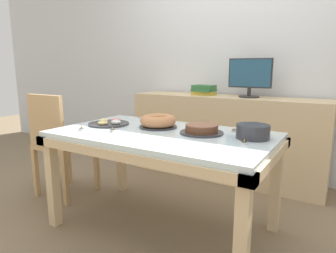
{
  "coord_description": "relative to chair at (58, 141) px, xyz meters",
  "views": [
    {
      "loc": [
        1.09,
        -1.72,
        1.16
      ],
      "look_at": [
        0.09,
        -0.07,
        0.78
      ],
      "focal_mm": 32.0,
      "sensor_mm": 36.0,
      "label": 1
    }
  ],
  "objects": [
    {
      "name": "tealight_near_front",
      "position": [
        0.62,
        0.38,
        0.21
      ],
      "size": [
        0.04,
        0.04,
        0.04
      ],
      "color": "silver",
      "rests_on": "dining_table"
    },
    {
      "name": "sideboard",
      "position": [
        1.09,
        1.23,
        -0.09
      ],
      "size": [
        2.01,
        0.44,
        0.87
      ],
      "color": "#D1B284",
      "rests_on": "ground"
    },
    {
      "name": "tealight_right_edge",
      "position": [
        1.52,
        0.28,
        0.21
      ],
      "size": [
        0.04,
        0.04,
        0.04
      ],
      "color": "silver",
      "rests_on": "dining_table"
    },
    {
      "name": "tealight_near_cakes",
      "position": [
        1.68,
        -0.02,
        0.21
      ],
      "size": [
        0.04,
        0.04,
        0.04
      ],
      "color": "silver",
      "rests_on": "dining_table"
    },
    {
      "name": "wall_back",
      "position": [
        1.09,
        1.53,
        0.78
      ],
      "size": [
        8.0,
        0.1,
        2.6
      ],
      "primitive_type": "cube",
      "color": "silver",
      "rests_on": "ground"
    },
    {
      "name": "cake_chocolate_round",
      "position": [
        1.34,
        0.12,
        0.23
      ],
      "size": [
        0.3,
        0.3,
        0.06
      ],
      "color": "#333338",
      "rests_on": "dining_table"
    },
    {
      "name": "ground_plane",
      "position": [
        1.09,
        0.01,
        -0.52
      ],
      "size": [
        12.0,
        12.0,
        0.0
      ],
      "primitive_type": "plane",
      "color": "#7A664C"
    },
    {
      "name": "dining_table",
      "position": [
        1.09,
        0.01,
        0.11
      ],
      "size": [
        1.54,
        0.9,
        0.72
      ],
      "color": "silver",
      "rests_on": "ground"
    },
    {
      "name": "pastry_platter",
      "position": [
        0.58,
        0.03,
        0.21
      ],
      "size": [
        0.32,
        0.32,
        0.04
      ],
      "color": "#333338",
      "rests_on": "dining_table"
    },
    {
      "name": "computer_monitor",
      "position": [
        1.33,
        1.23,
        0.54
      ],
      "size": [
        0.42,
        0.2,
        0.38
      ],
      "color": "#262628",
      "rests_on": "sideboard"
    },
    {
      "name": "tealight_centre",
      "position": [
        0.79,
        -0.16,
        0.21
      ],
      "size": [
        0.04,
        0.04,
        0.04
      ],
      "color": "silver",
      "rests_on": "dining_table"
    },
    {
      "name": "book_stack",
      "position": [
        0.84,
        1.23,
        0.4
      ],
      "size": [
        0.24,
        0.2,
        0.11
      ],
      "color": "#B29933",
      "rests_on": "sideboard"
    },
    {
      "name": "plate_stack",
      "position": [
        1.68,
        0.15,
        0.24
      ],
      "size": [
        0.21,
        0.21,
        0.09
      ],
      "color": "#333338",
      "rests_on": "dining_table"
    },
    {
      "name": "cake_golden_bundt",
      "position": [
        0.97,
        0.14,
        0.24
      ],
      "size": [
        0.28,
        0.28,
        0.09
      ],
      "color": "#333338",
      "rests_on": "dining_table"
    },
    {
      "name": "chair",
      "position": [
        0.0,
        0.0,
        0.0
      ],
      "size": [
        0.43,
        0.43,
        0.94
      ],
      "color": "tan",
      "rests_on": "ground"
    },
    {
      "name": "tealight_left_edge",
      "position": [
        0.56,
        -0.23,
        0.21
      ],
      "size": [
        0.04,
        0.04,
        0.04
      ],
      "color": "silver",
      "rests_on": "dining_table"
    }
  ]
}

